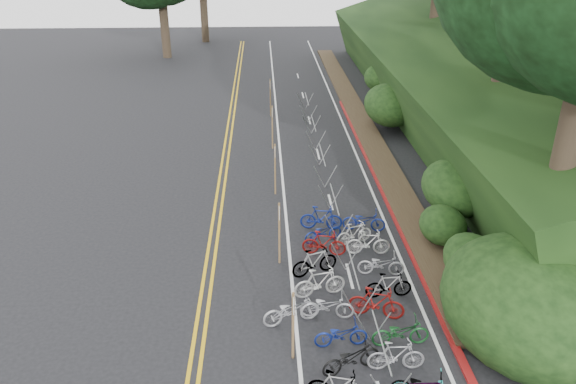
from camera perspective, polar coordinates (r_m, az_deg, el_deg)
name	(u,v)px	position (r m, az deg, el deg)	size (l,w,h in m)	color
ground	(265,355)	(17.19, -2.38, -16.22)	(120.00, 120.00, 0.00)	black
road_markings	(277,202)	(25.64, -1.17, -1.04)	(7.47, 80.00, 0.01)	gold
red_curb	(379,182)	(27.90, 9.18, 1.01)	(0.25, 28.00, 0.10)	maroon
embankment	(480,92)	(35.51, 18.96, 9.60)	(14.30, 48.14, 9.11)	black
bike_rack_front	(381,349)	(16.41, 9.41, -15.42)	(1.09, 2.72, 1.06)	gray
bike_racks_rest	(322,160)	(28.08, 3.49, 3.25)	(1.14, 23.00, 1.17)	gray
signpost_near	(293,321)	(16.25, 0.52, -13.01)	(0.08, 0.40, 2.29)	brown
signposts_rest	(274,143)	(28.66, -1.48, 4.99)	(0.08, 18.40, 2.50)	brown
bike_front	(291,310)	(18.02, 0.34, -11.90)	(1.87, 0.65, 0.98)	#9E9EA3
bike_valet	(358,297)	(18.71, 7.13, -10.56)	(3.34, 12.46, 1.09)	beige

